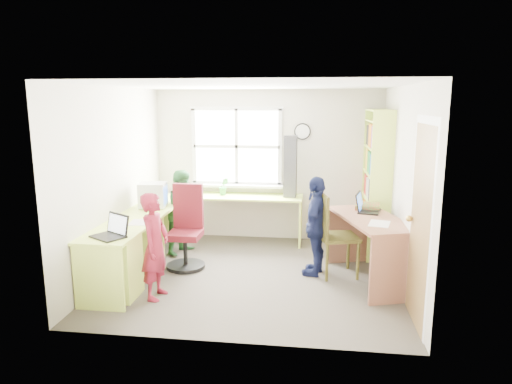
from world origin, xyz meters
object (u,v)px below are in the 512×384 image
bookshelf (376,186)px  potted_plant (224,186)px  wooden_chair (333,232)px  right_desk (371,235)px  person_navy (316,226)px  swivel_chair (187,232)px  l_desk (147,244)px  person_green (184,212)px  laptop_left (112,231)px  person_red (155,246)px  laptop_right (365,207)px  crt_monitor (153,195)px  cd_tower (290,166)px

bookshelf → potted_plant: bookshelf is taller
bookshelf → wooden_chair: bookshelf is taller
right_desk → bookshelf: size_ratio=0.73×
wooden_chair → potted_plant: bearing=128.4°
potted_plant → person_navy: size_ratio=0.22×
swivel_chair → l_desk: bearing=-125.4°
person_green → person_navy: person_navy is taller
laptop_left → person_red: person_red is taller
laptop_right → swivel_chair: bearing=105.8°
wooden_chair → crt_monitor: size_ratio=2.72×
person_green → laptop_right: bearing=-78.4°
l_desk → person_red: size_ratio=2.42×
cd_tower → bookshelf: bearing=-7.7°
person_red → crt_monitor: bearing=24.6°
person_navy → laptop_left: bearing=-49.0°
l_desk → right_desk: size_ratio=1.91×
right_desk → bookshelf: (0.19, 1.17, 0.41)m
l_desk → right_desk: right_desk is taller
wooden_chair → person_red: 2.22m
bookshelf → potted_plant: size_ratio=7.46×
laptop_right → bookshelf: bearing=-1.8°
laptop_left → laptop_right: 3.13m
swivel_chair → person_navy: (1.74, -0.06, 0.16)m
l_desk → wooden_chair: wooden_chair is taller
potted_plant → bookshelf: bearing=-6.2°
person_red → person_green: 1.60m
swivel_chair → crt_monitor: swivel_chair is taller
laptop_right → person_red: (-2.42, -1.13, -0.26)m
right_desk → wooden_chair: size_ratio=1.44×
l_desk → bookshelf: bearing=26.4°
laptop_left → bookshelf: bearing=66.1°
swivel_chair → laptop_right: 2.39m
laptop_right → right_desk: bearing=-158.3°
potted_plant → person_red: 2.29m
l_desk → crt_monitor: 0.89m
crt_monitor → person_navy: size_ratio=0.31×
crt_monitor → laptop_right: 2.89m
laptop_left → cd_tower: bearing=84.1°
bookshelf → crt_monitor: bearing=-166.8°
laptop_left → person_navy: size_ratio=0.35×
person_red → person_navy: bearing=-57.5°
crt_monitor → right_desk: bearing=-15.7°
right_desk → person_navy: bearing=149.6°
cd_tower → laptop_right: bearing=-43.7°
potted_plant → person_navy: person_navy is taller
l_desk → person_green: 1.10m
person_red → person_green: bearing=8.8°
cd_tower → potted_plant: size_ratio=3.39×
bookshelf → person_navy: (-0.86, -1.02, -0.36)m
l_desk → person_red: (0.30, -0.52, 0.15)m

